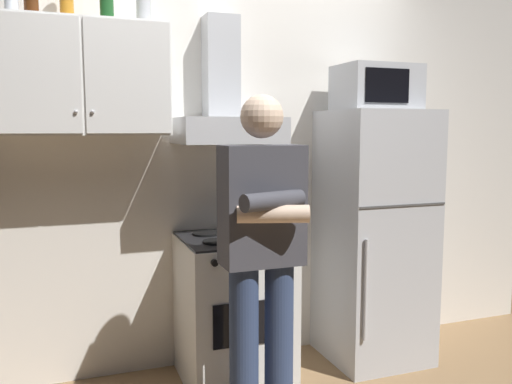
% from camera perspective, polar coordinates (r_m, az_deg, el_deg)
% --- Properties ---
extents(back_wall_tiled, '(4.80, 0.10, 2.70)m').
position_cam_1_polar(back_wall_tiled, '(3.39, -3.52, 4.47)').
color(back_wall_tiled, silver).
rests_on(back_wall_tiled, ground_plane).
extents(upper_cabinet, '(0.90, 0.37, 0.60)m').
position_cam_1_polar(upper_cabinet, '(3.03, -18.18, 11.47)').
color(upper_cabinet, silver).
extents(stove_oven, '(0.60, 0.62, 0.87)m').
position_cam_1_polar(stove_oven, '(3.21, -2.43, -12.36)').
color(stove_oven, white).
rests_on(stove_oven, ground_plane).
extents(range_hood, '(0.60, 0.44, 0.75)m').
position_cam_1_polar(range_hood, '(3.16, -3.24, 8.81)').
color(range_hood, '#B7BABF').
extents(refrigerator, '(0.60, 0.62, 1.60)m').
position_cam_1_polar(refrigerator, '(3.51, 12.51, -4.64)').
color(refrigerator, silver).
rests_on(refrigerator, ground_plane).
extents(microwave, '(0.48, 0.37, 0.28)m').
position_cam_1_polar(microwave, '(3.47, 12.74, 10.82)').
color(microwave, '#B7BABF').
rests_on(microwave, refrigerator).
extents(person_standing, '(0.38, 0.33, 1.64)m').
position_cam_1_polar(person_standing, '(2.51, 0.67, -6.64)').
color(person_standing, navy).
rests_on(person_standing, ground_plane).
extents(cooking_pot, '(0.29, 0.19, 0.12)m').
position_cam_1_polar(cooking_pot, '(3.01, 0.57, -3.71)').
color(cooking_pot, '#B7BABF').
rests_on(cooking_pot, stove_oven).
extents(bottle_canister_steel, '(0.08, 0.08, 0.19)m').
position_cam_1_polar(bottle_canister_steel, '(3.16, -11.94, 18.56)').
color(bottle_canister_steel, '#B2B5BA').
rests_on(bottle_canister_steel, upper_cabinet).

